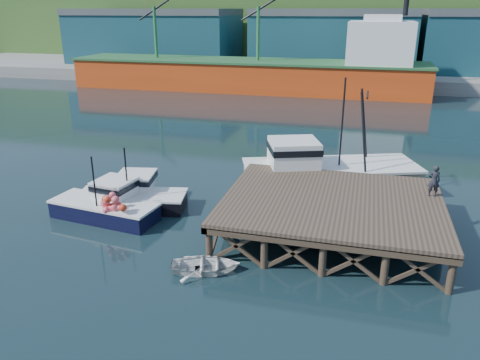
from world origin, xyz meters
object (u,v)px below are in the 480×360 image
(dinghy, at_px, (206,265))
(trawler, at_px, (327,170))
(dockworker, at_px, (434,181))
(boat_black, at_px, (133,195))
(boat_navy, at_px, (107,204))

(dinghy, bearing_deg, trawler, -37.62)
(dockworker, bearing_deg, boat_black, -0.97)
(dockworker, bearing_deg, trawler, -41.23)
(dockworker, bearing_deg, dinghy, 30.15)
(boat_black, xyz_separation_m, dockworker, (18.09, 1.32, 2.26))
(boat_navy, xyz_separation_m, boat_black, (0.76, 1.88, -0.06))
(boat_navy, relative_size, boat_black, 0.96)
(boat_navy, xyz_separation_m, dockworker, (18.85, 3.21, 2.20))
(boat_navy, height_order, trawler, trawler)
(boat_black, relative_size, trawler, 0.57)
(dinghy, distance_m, dockworker, 13.64)
(trawler, xyz_separation_m, dinghy, (-4.63, -12.30, -1.29))
(boat_navy, relative_size, trawler, 0.55)
(boat_navy, height_order, boat_black, boat_black)
(boat_navy, xyz_separation_m, dinghy, (7.94, -4.52, -0.49))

